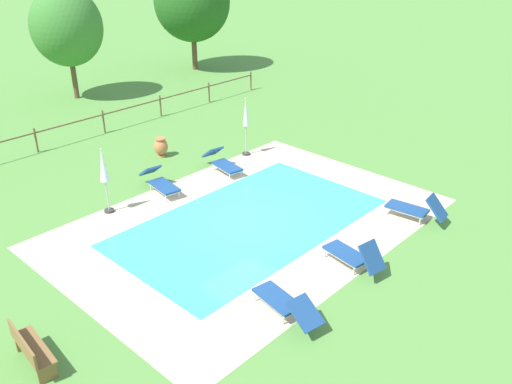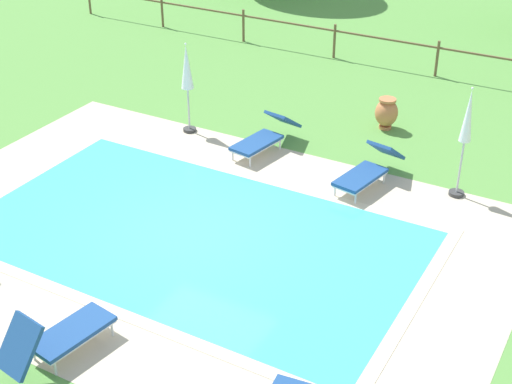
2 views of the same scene
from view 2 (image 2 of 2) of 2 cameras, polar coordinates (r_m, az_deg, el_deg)
name	(u,v)px [view 2 (image 2 of 2)]	position (r m, az deg, el deg)	size (l,w,h in m)	color
ground_plane	(193,235)	(14.29, -4.86, -3.30)	(160.00, 160.00, 0.00)	#599342
pool_deck_paving	(193,235)	(14.29, -4.86, -3.29)	(11.92, 8.29, 0.01)	beige
swimming_pool_water	(193,235)	(14.29, -4.86, -3.28)	(8.51, 4.88, 0.01)	#42CCD6
pool_coping_rim	(193,235)	(14.28, -4.86, -3.27)	(8.99, 5.36, 0.01)	beige
sun_lounger_north_near_steps	(265,136)	(17.21, 0.66, 4.31)	(0.92, 2.08, 0.82)	navy
sun_lounger_north_mid	(58,337)	(11.67, -14.97, -10.66)	(0.88, 1.90, 1.01)	navy
sun_lounger_north_far	(368,169)	(15.92, 8.58, 1.73)	(0.96, 2.08, 0.84)	navy
patio_umbrella_closed_row_west	(187,73)	(17.81, -5.32, 9.10)	(0.32, 0.32, 2.25)	#383838
patio_umbrella_closed_row_mid_west	(467,126)	(15.39, 15.85, 4.88)	(0.32, 0.32, 2.41)	#383838
terracotta_urn_near_fence	(386,113)	(18.58, 9.97, 6.02)	(0.56, 0.56, 0.79)	#C67547
perimeter_fence	(385,44)	(22.60, 9.84, 11.10)	(22.53, 0.08, 1.05)	brown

